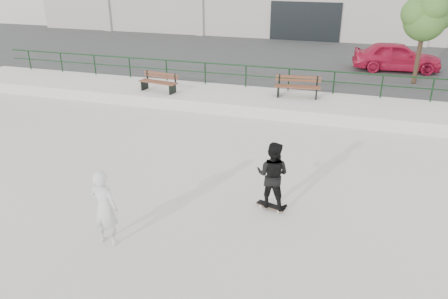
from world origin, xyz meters
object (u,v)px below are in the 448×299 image
(red_car, at_px, (397,56))
(skateboard, at_px, (271,206))
(bench_left, at_px, (159,82))
(bench_right, at_px, (298,87))
(standing_skater, at_px, (273,175))
(tree, at_px, (426,15))
(seated_skater, at_px, (104,208))

(red_car, height_order, skateboard, red_car)
(red_car, xyz_separation_m, skateboard, (-3.74, -14.92, -1.19))
(bench_left, relative_size, bench_right, 0.94)
(red_car, relative_size, standing_skater, 2.48)
(tree, distance_m, red_car, 3.52)
(standing_skater, bearing_deg, bench_right, -78.78)
(seated_skater, bearing_deg, standing_skater, -138.56)
(standing_skater, bearing_deg, seated_skater, 45.04)
(skateboard, bearing_deg, bench_right, 110.11)
(standing_skater, bearing_deg, tree, -102.58)
(bench_left, distance_m, tree, 12.49)
(bench_left, distance_m, skateboard, 10.20)
(bench_left, distance_m, bench_right, 6.18)
(bench_left, relative_size, red_car, 0.42)
(bench_right, bearing_deg, seated_skater, -109.48)
(tree, height_order, standing_skater, tree)
(tree, height_order, skateboard, tree)
(tree, relative_size, skateboard, 5.22)
(bench_right, bearing_deg, tree, 31.33)
(seated_skater, bearing_deg, bench_left, -68.07)
(bench_left, bearing_deg, seated_skater, -62.36)
(tree, height_order, red_car, tree)
(tree, height_order, seated_skater, tree)
(bench_left, xyz_separation_m, red_car, (10.42, 7.26, 0.34))
(bench_right, distance_m, tree, 6.94)
(bench_left, distance_m, seated_skater, 10.77)
(tree, relative_size, seated_skater, 2.28)
(tree, xyz_separation_m, red_car, (-0.78, 2.46, -2.39))
(bench_right, distance_m, standing_skater, 8.63)
(tree, bearing_deg, seated_skater, -117.53)
(tree, relative_size, standing_skater, 2.34)
(bench_left, bearing_deg, tree, 32.64)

